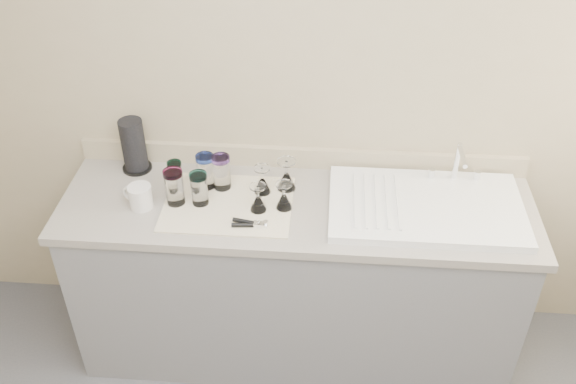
# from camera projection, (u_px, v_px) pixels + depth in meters

# --- Properties ---
(room_envelope) EXTENTS (3.54, 3.50, 2.52)m
(room_envelope) POSITION_uv_depth(u_px,v_px,m) (263.00, 303.00, 1.42)
(room_envelope) COLOR #49494E
(room_envelope) RESTS_ON ground
(counter_unit) EXTENTS (2.06, 0.62, 0.90)m
(counter_unit) POSITION_uv_depth(u_px,v_px,m) (296.00, 278.00, 3.04)
(counter_unit) COLOR slate
(counter_unit) RESTS_ON ground
(sink_unit) EXTENTS (0.82, 0.50, 0.22)m
(sink_unit) POSITION_uv_depth(u_px,v_px,m) (426.00, 206.00, 2.73)
(sink_unit) COLOR white
(sink_unit) RESTS_ON counter_unit
(dish_towel) EXTENTS (0.55, 0.42, 0.01)m
(dish_towel) POSITION_uv_depth(u_px,v_px,m) (228.00, 204.00, 2.76)
(dish_towel) COLOR silver
(dish_towel) RESTS_ON counter_unit
(tumbler_teal) EXTENTS (0.06, 0.06, 0.13)m
(tumbler_teal) POSITION_uv_depth(u_px,v_px,m) (175.00, 174.00, 2.82)
(tumbler_teal) COLOR white
(tumbler_teal) RESTS_ON dish_towel
(tumbler_cyan) EXTENTS (0.08, 0.08, 0.16)m
(tumbler_cyan) POSITION_uv_depth(u_px,v_px,m) (206.00, 171.00, 2.81)
(tumbler_cyan) COLOR white
(tumbler_cyan) RESTS_ON dish_towel
(tumbler_purple) EXTENTS (0.08, 0.08, 0.16)m
(tumbler_purple) POSITION_uv_depth(u_px,v_px,m) (221.00, 172.00, 2.81)
(tumbler_purple) COLOR white
(tumbler_purple) RESTS_ON dish_towel
(tumbler_magenta) EXTENTS (0.08, 0.08, 0.16)m
(tumbler_magenta) POSITION_uv_depth(u_px,v_px,m) (174.00, 187.00, 2.72)
(tumbler_magenta) COLOR white
(tumbler_magenta) RESTS_ON dish_towel
(tumbler_blue) EXTENTS (0.08, 0.08, 0.15)m
(tumbler_blue) POSITION_uv_depth(u_px,v_px,m) (199.00, 188.00, 2.72)
(tumbler_blue) COLOR white
(tumbler_blue) RESTS_ON dish_towel
(goblet_back_left) EXTENTS (0.07, 0.07, 0.13)m
(goblet_back_left) POSITION_uv_depth(u_px,v_px,m) (262.00, 184.00, 2.80)
(goblet_back_left) COLOR white
(goblet_back_left) RESTS_ON dish_towel
(goblet_back_right) EXTENTS (0.08, 0.08, 0.15)m
(goblet_back_right) POSITION_uv_depth(u_px,v_px,m) (286.00, 179.00, 2.82)
(goblet_back_right) COLOR white
(goblet_back_right) RESTS_ON dish_towel
(goblet_front_left) EXTENTS (0.07, 0.07, 0.13)m
(goblet_front_left) POSITION_uv_depth(u_px,v_px,m) (258.00, 202.00, 2.70)
(goblet_front_left) COLOR white
(goblet_front_left) RESTS_ON dish_towel
(goblet_front_right) EXTENTS (0.07, 0.07, 0.13)m
(goblet_front_right) POSITION_uv_depth(u_px,v_px,m) (284.00, 200.00, 2.71)
(goblet_front_right) COLOR white
(goblet_front_right) RESTS_ON dish_towel
(can_opener) EXTENTS (0.15, 0.06, 0.02)m
(can_opener) POSITION_uv_depth(u_px,v_px,m) (250.00, 224.00, 2.64)
(can_opener) COLOR silver
(can_opener) RESTS_ON dish_towel
(white_mug) EXTENTS (0.15, 0.13, 0.10)m
(white_mug) POSITION_uv_depth(u_px,v_px,m) (140.00, 196.00, 2.73)
(white_mug) COLOR silver
(white_mug) RESTS_ON counter_unit
(paper_towel_roll) EXTENTS (0.14, 0.14, 0.25)m
(paper_towel_roll) POSITION_uv_depth(u_px,v_px,m) (134.00, 146.00, 2.91)
(paper_towel_roll) COLOR black
(paper_towel_roll) RESTS_ON counter_unit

